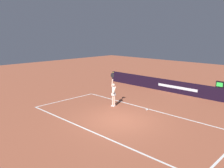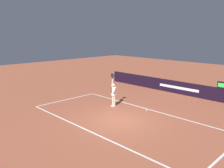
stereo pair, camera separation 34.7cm
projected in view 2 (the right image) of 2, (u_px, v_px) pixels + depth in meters
The scene contains 6 objects.
ground_plane at pixel (119, 120), 13.73m from camera, with size 60.00×60.00×0.00m, color #A15339.
court_lines at pixel (123, 119), 13.97m from camera, with size 11.83×5.22×0.00m.
back_wall at pixel (187, 89), 19.16m from camera, with size 16.70×0.17×1.05m.
speed_display at pixel (221, 85), 17.13m from camera, with size 0.58×0.13×0.48m.
tennis_player at pixel (114, 93), 16.20m from camera, with size 0.46×0.37×2.37m.
tennis_ball at pixel (113, 72), 15.69m from camera, with size 0.06×0.06×0.06m.
Camera 2 is at (8.99, -9.36, 4.98)m, focal length 37.55 mm.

